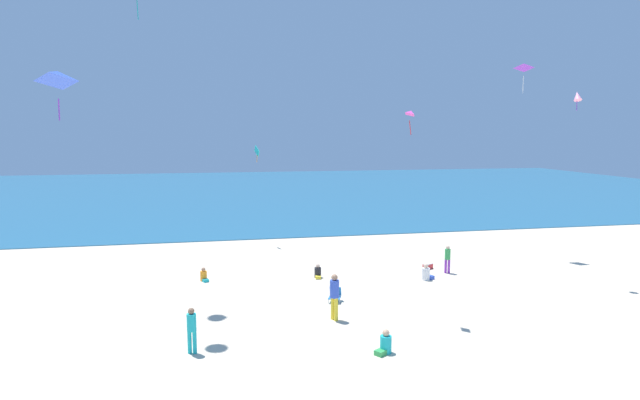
{
  "coord_description": "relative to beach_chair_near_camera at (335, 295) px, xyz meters",
  "views": [
    {
      "loc": [
        -3.41,
        -11.49,
        7.03
      ],
      "look_at": [
        0.0,
        5.24,
        4.86
      ],
      "focal_mm": 30.05,
      "sensor_mm": 36.0,
      "label": 1
    }
  ],
  "objects": [
    {
      "name": "kite_teal",
      "position": [
        -2.14,
        12.29,
        5.57
      ],
      "size": [
        0.25,
        0.71,
        1.05
      ],
      "rotation": [
        0.0,
        0.0,
        5.26
      ],
      "color": "#1EADAD"
    },
    {
      "name": "kite_purple",
      "position": [
        12.37,
        6.62,
        10.41
      ],
      "size": [
        1.03,
        0.99,
        1.74
      ],
      "rotation": [
        0.0,
        0.0,
        2.52
      ],
      "color": "purple"
    },
    {
      "name": "person_1",
      "position": [
        0.37,
        -5.46,
        -0.0
      ],
      "size": [
        0.69,
        0.61,
        0.78
      ],
      "rotation": [
        0.0,
        0.0,
        3.73
      ],
      "color": "#19ADB2",
      "rests_on": "ground_plane"
    },
    {
      "name": "beach_chair_near_camera",
      "position": [
        0.0,
        0.0,
        0.0
      ],
      "size": [
        0.67,
        0.74,
        0.61
      ],
      "rotation": [
        0.0,
        0.0,
        4.34
      ],
      "color": "#2370B2",
      "rests_on": "ground_plane"
    },
    {
      "name": "ground_plane",
      "position": [
        -1.53,
        0.38,
        -0.29
      ],
      "size": [
        120.0,
        120.0,
        0.0
      ],
      "primitive_type": "plane",
      "color": "beige"
    },
    {
      "name": "kite_magenta",
      "position": [
        2.41,
        -2.05,
        7.45
      ],
      "size": [
        0.4,
        0.48,
        0.95
      ],
      "rotation": [
        0.0,
        0.0,
        4.89
      ],
      "color": "#DB3DA8"
    },
    {
      "name": "cooler_box",
      "position": [
        5.94,
        4.28,
        -0.14
      ],
      "size": [
        0.6,
        0.52,
        0.3
      ],
      "rotation": [
        0.0,
        0.0,
        3.65
      ],
      "color": "red",
      "rests_on": "ground_plane"
    },
    {
      "name": "kite_blue",
      "position": [
        -8.54,
        -6.8,
        8.07
      ],
      "size": [
        0.89,
        0.75,
        1.3
      ],
      "rotation": [
        0.0,
        0.0,
        6.1
      ],
      "color": "blue"
    },
    {
      "name": "ocean_water",
      "position": [
        -1.53,
        43.64,
        -0.26
      ],
      "size": [
        120.0,
        60.0,
        0.05
      ],
      "primitive_type": "cube",
      "color": "#236084",
      "rests_on": "ground_plane"
    },
    {
      "name": "kite_pink",
      "position": [
        11.57,
        0.91,
        8.39
      ],
      "size": [
        0.46,
        0.56,
        0.93
      ],
      "rotation": [
        0.0,
        0.0,
        6.03
      ],
      "color": "pink"
    },
    {
      "name": "person_3",
      "position": [
        6.55,
        3.29,
        0.53
      ],
      "size": [
        0.39,
        0.39,
        1.42
      ],
      "rotation": [
        0.0,
        0.0,
        1.01
      ],
      "color": "purple",
      "rests_on": "ground_plane"
    },
    {
      "name": "person_5",
      "position": [
        -0.52,
        -2.16,
        0.73
      ],
      "size": [
        0.47,
        0.47,
        1.77
      ],
      "rotation": [
        0.0,
        0.0,
        0.44
      ],
      "color": "yellow",
      "rests_on": "ground_plane"
    },
    {
      "name": "person_6",
      "position": [
        -5.41,
        4.26,
        -0.05
      ],
      "size": [
        0.46,
        0.58,
        0.65
      ],
      "rotation": [
        0.0,
        0.0,
        5.12
      ],
      "color": "orange",
      "rests_on": "ground_plane"
    },
    {
      "name": "person_4",
      "position": [
        0.02,
        3.76,
        -0.04
      ],
      "size": [
        0.36,
        0.57,
        0.69
      ],
      "rotation": [
        0.0,
        0.0,
        4.59
      ],
      "color": "black",
      "rests_on": "ground_plane"
    },
    {
      "name": "person_2",
      "position": [
        -5.68,
        -4.25,
        0.58
      ],
      "size": [
        0.38,
        0.38,
        1.51
      ],
      "rotation": [
        0.0,
        0.0,
        1.26
      ],
      "color": "#19ADB2",
      "rests_on": "ground_plane"
    },
    {
      "name": "person_0",
      "position": [
        5.05,
        2.35,
        0.01
      ],
      "size": [
        0.72,
        0.54,
        0.81
      ],
      "rotation": [
        0.0,
        0.0,
        0.36
      ],
      "color": "white",
      "rests_on": "ground_plane"
    }
  ]
}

